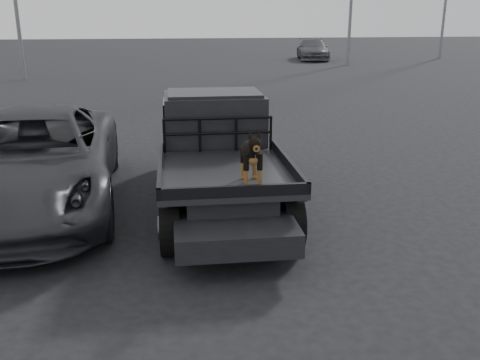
{
  "coord_description": "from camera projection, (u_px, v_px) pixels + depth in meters",
  "views": [
    {
      "loc": [
        -0.62,
        -6.82,
        3.14
      ],
      "look_at": [
        0.19,
        -0.57,
        1.14
      ],
      "focal_mm": 40.0,
      "sensor_mm": 36.0,
      "label": 1
    }
  ],
  "objects": [
    {
      "name": "distant_car_b",
      "position": [
        313.0,
        49.0,
        35.91
      ],
      "size": [
        2.56,
        4.88,
        1.35
      ],
      "primitive_type": "imported",
      "rotation": [
        0.0,
        0.0,
        -0.15
      ],
      "color": "#4E4F54",
      "rests_on": "ground"
    },
    {
      "name": "ute_cab",
      "position": [
        214.0,
        116.0,
        9.45
      ],
      "size": [
        1.72,
        1.3,
        0.88
      ],
      "primitive_type": null,
      "color": "black",
      "rests_on": "flatbed_ute"
    },
    {
      "name": "flatbed_ute",
      "position": [
        220.0,
        181.0,
        8.82
      ],
      "size": [
        2.0,
        5.4,
        0.92
      ],
      "primitive_type": null,
      "color": "black",
      "rests_on": "ground"
    },
    {
      "name": "ground",
      "position": [
        221.0,
        246.0,
        7.47
      ],
      "size": [
        120.0,
        120.0,
        0.0
      ],
      "primitive_type": "plane",
      "color": "black",
      "rests_on": "ground"
    },
    {
      "name": "parked_suv",
      "position": [
        31.0,
        161.0,
        8.75
      ],
      "size": [
        3.06,
        5.93,
        1.6
      ],
      "primitive_type": "imported",
      "rotation": [
        0.0,
        0.0,
        0.07
      ],
      "color": "#2F3035",
      "rests_on": "ground"
    },
    {
      "name": "dog",
      "position": [
        251.0,
        156.0,
        7.14
      ],
      "size": [
        0.32,
        0.6,
        0.74
      ],
      "primitive_type": null,
      "color": "black",
      "rests_on": "flatbed_ute"
    },
    {
      "name": "headache_rack",
      "position": [
        218.0,
        135.0,
        8.79
      ],
      "size": [
        1.8,
        0.08,
        0.55
      ],
      "primitive_type": null,
      "color": "black",
      "rests_on": "flatbed_ute"
    }
  ]
}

